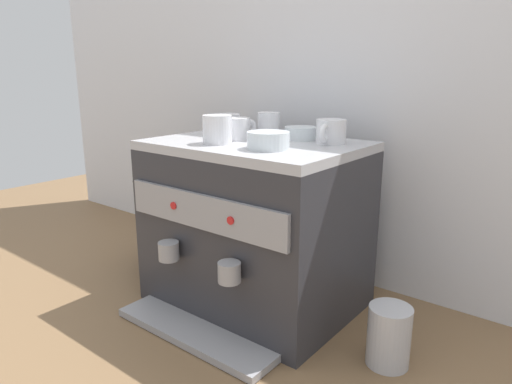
{
  "coord_description": "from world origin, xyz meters",
  "views": [
    {
      "loc": [
        0.79,
        -1.0,
        0.67
      ],
      "look_at": [
        0.0,
        0.0,
        0.34
      ],
      "focal_mm": 32.29,
      "sensor_mm": 36.0,
      "label": 1
    }
  ],
  "objects": [
    {
      "name": "milk_pitcher",
      "position": [
        0.44,
        -0.05,
        0.07
      ],
      "size": [
        0.1,
        0.1,
        0.15
      ],
      "primitive_type": "cylinder",
      "color": "#B7B7BC",
      "rests_on": "ground_plane"
    },
    {
      "name": "ceramic_bowl_0",
      "position": [
        0.08,
        0.11,
        0.5
      ],
      "size": [
        0.09,
        0.09,
        0.04
      ],
      "color": "silver",
      "rests_on": "espresso_machine"
    },
    {
      "name": "ceramic_cup_4",
      "position": [
        0.18,
        0.09,
        0.52
      ],
      "size": [
        0.08,
        0.12,
        0.06
      ],
      "color": "white",
      "rests_on": "espresso_machine"
    },
    {
      "name": "ceramic_cup_0",
      "position": [
        -0.06,
        -0.09,
        0.52
      ],
      "size": [
        0.08,
        0.12,
        0.08
      ],
      "color": "white",
      "rests_on": "espresso_machine"
    },
    {
      "name": "ground_plane",
      "position": [
        0.0,
        0.0,
        0.0
      ],
      "size": [
        4.0,
        4.0,
        0.0
      ],
      "primitive_type": "plane",
      "color": "brown"
    },
    {
      "name": "ceramic_cup_3",
      "position": [
        -0.17,
        0.08,
        0.52
      ],
      "size": [
        0.11,
        0.08,
        0.06
      ],
      "color": "white",
      "rests_on": "espresso_machine"
    },
    {
      "name": "espresso_machine",
      "position": [
        0.0,
        -0.0,
        0.24
      ],
      "size": [
        0.57,
        0.53,
        0.49
      ],
      "color": "#2D2D33",
      "rests_on": "ground_plane"
    },
    {
      "name": "coffee_grinder",
      "position": [
        -0.43,
        0.01,
        0.21
      ],
      "size": [
        0.18,
        0.18,
        0.41
      ],
      "color": "#333338",
      "rests_on": "ground_plane"
    },
    {
      "name": "ceramic_cup_1",
      "position": [
        -0.06,
        -0.01,
        0.52
      ],
      "size": [
        0.08,
        0.11,
        0.06
      ],
      "color": "white",
      "rests_on": "espresso_machine"
    },
    {
      "name": "ceramic_bowl_1",
      "position": [
        0.11,
        -0.08,
        0.51
      ],
      "size": [
        0.11,
        0.11,
        0.04
      ],
      "color": "silver",
      "rests_on": "espresso_machine"
    },
    {
      "name": "tiled_backsplash_wall",
      "position": [
        0.0,
        0.32,
        0.57
      ],
      "size": [
        2.8,
        0.03,
        1.14
      ],
      "primitive_type": "cube",
      "color": "silver",
      "rests_on": "ground_plane"
    },
    {
      "name": "ceramic_cup_2",
      "position": [
        -0.03,
        0.1,
        0.52
      ],
      "size": [
        0.06,
        0.1,
        0.07
      ],
      "color": "white",
      "rests_on": "espresso_machine"
    }
  ]
}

